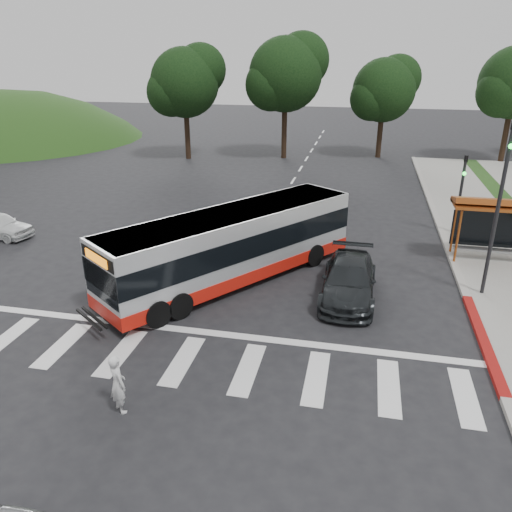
# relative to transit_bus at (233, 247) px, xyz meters

# --- Properties ---
(ground) EXTENTS (140.00, 140.00, 0.00)m
(ground) POSITION_rel_transit_bus_xyz_m (-0.07, -0.80, -1.43)
(ground) COLOR black
(ground) RESTS_ON ground
(sidewalk_east) EXTENTS (4.00, 40.00, 0.12)m
(sidewalk_east) POSITION_rel_transit_bus_xyz_m (10.93, 7.20, -1.37)
(sidewalk_east) COLOR gray
(sidewalk_east) RESTS_ON ground
(curb_east) EXTENTS (0.30, 40.00, 0.15)m
(curb_east) POSITION_rel_transit_bus_xyz_m (8.93, 7.20, -1.36)
(curb_east) COLOR #9E9991
(curb_east) RESTS_ON ground
(curb_east_red) EXTENTS (0.32, 6.00, 0.15)m
(curb_east_red) POSITION_rel_transit_bus_xyz_m (8.93, -2.80, -1.36)
(curb_east_red) COLOR maroon
(curb_east_red) RESTS_ON ground
(hillside_nw) EXTENTS (44.00, 44.00, 10.00)m
(hillside_nw) POSITION_rel_transit_bus_xyz_m (-32.07, 29.20, -1.43)
(hillside_nw) COLOR #203A12
(hillside_nw) RESTS_ON ground
(crosswalk_ladder) EXTENTS (18.00, 2.60, 0.01)m
(crosswalk_ladder) POSITION_rel_transit_bus_xyz_m (-0.07, -5.80, -1.43)
(crosswalk_ladder) COLOR silver
(crosswalk_ladder) RESTS_ON ground
(bus_shelter) EXTENTS (4.20, 1.60, 2.86)m
(bus_shelter) POSITION_rel_transit_bus_xyz_m (10.73, 4.30, 0.92)
(bus_shelter) COLOR #A54D1B
(bus_shelter) RESTS_ON sidewalk_east
(traffic_signal_ne_tall) EXTENTS (0.18, 0.37, 6.50)m
(traffic_signal_ne_tall) POSITION_rel_transit_bus_xyz_m (9.53, 0.69, 2.44)
(traffic_signal_ne_tall) COLOR black
(traffic_signal_ne_tall) RESTS_ON ground
(traffic_signal_ne_short) EXTENTS (0.18, 0.37, 4.00)m
(traffic_signal_ne_short) POSITION_rel_transit_bus_xyz_m (9.53, 7.69, 1.04)
(traffic_signal_ne_short) COLOR black
(traffic_signal_ne_short) RESTS_ON ground
(tree_north_a) EXTENTS (6.60, 6.15, 10.17)m
(tree_north_a) POSITION_rel_transit_bus_xyz_m (-1.99, 25.27, 5.49)
(tree_north_a) COLOR black
(tree_north_a) RESTS_ON ground
(tree_north_b) EXTENTS (5.72, 5.33, 8.43)m
(tree_north_b) POSITION_rel_transit_bus_xyz_m (6.00, 27.26, 4.23)
(tree_north_b) COLOR black
(tree_north_b) RESTS_ON ground
(tree_north_c) EXTENTS (6.16, 5.74, 9.30)m
(tree_north_c) POSITION_rel_transit_bus_xyz_m (-9.99, 23.26, 4.86)
(tree_north_c) COLOR black
(tree_north_c) RESTS_ON ground
(transit_bus) EXTENTS (8.47, 10.41, 2.87)m
(transit_bus) POSITION_rel_transit_bus_xyz_m (0.00, 0.00, 0.00)
(transit_bus) COLOR silver
(transit_bus) RESTS_ON ground
(pedestrian) EXTENTS (0.71, 0.68, 1.64)m
(pedestrian) POSITION_rel_transit_bus_xyz_m (-0.87, -8.25, -0.62)
(pedestrian) COLOR silver
(pedestrian) RESTS_ON ground
(dark_sedan) EXTENTS (2.02, 4.83, 1.39)m
(dark_sedan) POSITION_rel_transit_bus_xyz_m (4.57, -0.49, -0.74)
(dark_sedan) COLOR #212527
(dark_sedan) RESTS_ON ground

